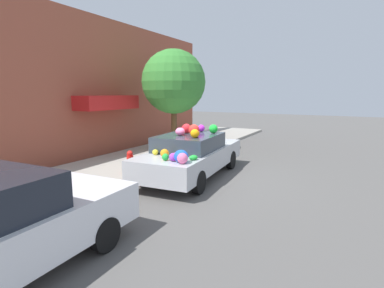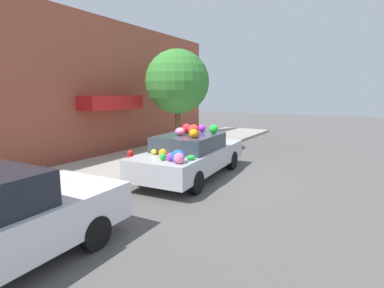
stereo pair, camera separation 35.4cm
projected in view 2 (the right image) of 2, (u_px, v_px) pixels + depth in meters
name	position (u px, v px, depth m)	size (l,w,h in m)	color
ground_plane	(190.00, 176.00, 9.29)	(60.00, 60.00, 0.00)	#565451
sidewalk_curb	(126.00, 164.00, 10.65)	(24.00, 3.20, 0.13)	#9E998E
building_facade	(80.00, 88.00, 11.36)	(18.00, 1.20, 5.56)	#9E4C38
street_tree	(177.00, 82.00, 12.61)	(2.69, 2.69, 4.23)	brown
fire_hydrant	(130.00, 162.00, 9.15)	(0.20, 0.20, 0.70)	red
art_car	(191.00, 154.00, 9.10)	(4.71, 2.14, 1.64)	#B7BABF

